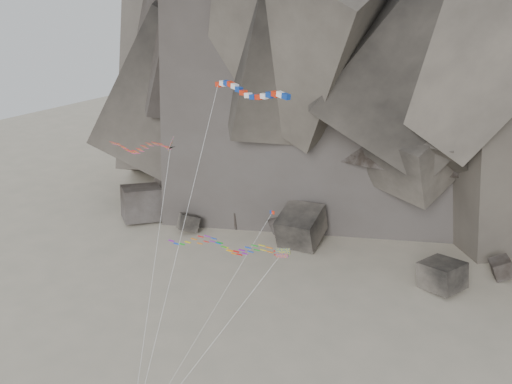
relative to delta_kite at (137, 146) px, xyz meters
The scene contains 5 objects.
boulder_field 38.23m from the delta_kite, 101.14° to the left, with size 65.63×16.04×7.38m.
delta_kite is the anchor object (origin of this frame).
banner_kite 15.75m from the delta_kite, ahead, with size 9.93×18.09×29.85m.
parafoil_kite 15.75m from the delta_kite, 20.05° to the right, with size 13.33×11.69×17.08m.
pennant_kite 19.19m from the delta_kite, 22.61° to the right, with size 7.05×13.47×19.34m.
Camera 1 is at (27.41, -41.02, 39.76)m, focal length 40.00 mm.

